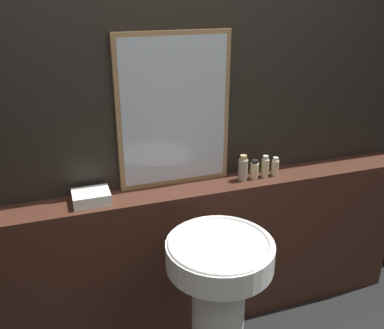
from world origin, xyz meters
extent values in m
cube|color=black|center=(0.00, 1.34, 1.25)|extent=(8.00, 0.06, 2.50)
cube|color=#422319|center=(0.00, 1.20, 0.46)|extent=(2.73, 0.22, 0.93)
cylinder|color=white|center=(-0.04, 0.69, 0.38)|extent=(0.26, 0.26, 0.77)
cylinder|color=white|center=(-0.04, 0.69, 0.83)|extent=(0.50, 0.50, 0.12)
torus|color=white|center=(-0.04, 0.69, 0.89)|extent=(0.49, 0.49, 0.02)
cube|color=#937047|center=(-0.07, 1.29, 1.34)|extent=(0.62, 0.03, 0.83)
cube|color=#B2BCC6|center=(-0.07, 1.28, 1.34)|extent=(0.57, 0.02, 0.78)
cube|color=white|center=(-0.55, 1.20, 0.96)|extent=(0.19, 0.15, 0.06)
cylinder|color=gray|center=(0.30, 1.20, 0.99)|extent=(0.05, 0.05, 0.13)
cylinder|color=tan|center=(0.30, 1.20, 1.07)|extent=(0.04, 0.04, 0.03)
cylinder|color=#C6B284|center=(0.38, 1.20, 0.97)|extent=(0.05, 0.05, 0.09)
cylinder|color=black|center=(0.38, 1.20, 1.03)|extent=(0.04, 0.04, 0.02)
cylinder|color=#C6B284|center=(0.45, 1.20, 0.98)|extent=(0.04, 0.04, 0.11)
cylinder|color=silver|center=(0.45, 1.20, 1.05)|extent=(0.03, 0.03, 0.02)
cylinder|color=#C6B284|center=(0.51, 1.20, 0.97)|extent=(0.04, 0.04, 0.09)
cylinder|color=silver|center=(0.51, 1.20, 1.03)|extent=(0.03, 0.03, 0.02)
camera|label=1|loc=(-0.69, -0.83, 1.98)|focal=40.00mm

